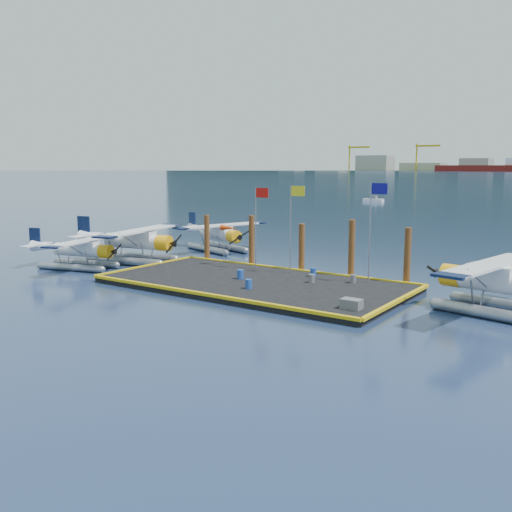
{
  "coord_description": "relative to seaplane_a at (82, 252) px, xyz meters",
  "views": [
    {
      "loc": [
        21.31,
        -30.58,
        7.98
      ],
      "look_at": [
        -1.23,
        2.0,
        1.7
      ],
      "focal_mm": 40.0,
      "sensor_mm": 36.0,
      "label": 1
    }
  ],
  "objects": [
    {
      "name": "ground",
      "position": [
        14.85,
        2.22,
        -1.34
      ],
      "size": [
        4000.0,
        4000.0,
        0.0
      ],
      "primitive_type": "plane",
      "color": "navy",
      "rests_on": "ground"
    },
    {
      "name": "dock",
      "position": [
        14.85,
        2.22,
        -1.14
      ],
      "size": [
        20.0,
        10.0,
        0.4
      ],
      "primitive_type": "cube",
      "color": "black",
      "rests_on": "ground"
    },
    {
      "name": "dock_bumpers",
      "position": [
        14.85,
        2.22,
        -0.85
      ],
      "size": [
        20.25,
        10.25,
        0.18
      ],
      "primitive_type": null,
      "color": "gold",
      "rests_on": "dock"
    },
    {
      "name": "seaplane_a",
      "position": [
        0.0,
        0.0,
        0.0
      ],
      "size": [
        8.06,
        8.67,
        3.09
      ],
      "rotation": [
        0.0,
        0.0,
        -1.29
      ],
      "color": "gray",
      "rests_on": "ground"
    },
    {
      "name": "seaplane_b",
      "position": [
        1.49,
        4.35,
        0.28
      ],
      "size": [
        9.71,
        10.54,
        3.73
      ],
      "rotation": [
        0.0,
        0.0,
        -1.35
      ],
      "color": "gray",
      "rests_on": "ground"
    },
    {
      "name": "seaplane_c",
      "position": [
        3.08,
        13.35,
        0.14
      ],
      "size": [
        8.91,
        9.53,
        3.41
      ],
      "rotation": [
        0.0,
        0.0,
        -1.88
      ],
      "color": "gray",
      "rests_on": "ground"
    },
    {
      "name": "seaplane_d",
      "position": [
        29.82,
        3.73,
        0.28
      ],
      "size": [
        9.63,
        10.53,
        3.72
      ],
      "rotation": [
        0.0,
        0.0,
        1.39
      ],
      "color": "gray",
      "rests_on": "ground"
    },
    {
      "name": "drum_0",
      "position": [
        13.73,
        2.19,
        -0.63
      ],
      "size": [
        0.45,
        0.45,
        0.63
      ],
      "primitive_type": "cylinder",
      "color": "#1B4297",
      "rests_on": "dock"
    },
    {
      "name": "drum_2",
      "position": [
        18.29,
        3.88,
        -0.67
      ],
      "size": [
        0.39,
        0.39,
        0.56
      ],
      "primitive_type": "cylinder",
      "color": "#5A5B5F",
      "rests_on": "dock"
    },
    {
      "name": "drum_3",
      "position": [
        15.98,
        -0.01,
        -0.64
      ],
      "size": [
        0.43,
        0.43,
        0.6
      ],
      "primitive_type": "cylinder",
      "color": "#1B4297",
      "rests_on": "dock"
    },
    {
      "name": "drum_4",
      "position": [
        20.59,
        5.31,
        -0.67
      ],
      "size": [
        0.39,
        0.39,
        0.55
      ],
      "primitive_type": "cylinder",
      "color": "#5A5B5F",
      "rests_on": "dock"
    },
    {
      "name": "drum_5",
      "position": [
        17.34,
        5.82,
        -0.65
      ],
      "size": [
        0.42,
        0.42,
        0.59
      ],
      "primitive_type": "cylinder",
      "color": "#1B4297",
      "rests_on": "dock"
    },
    {
      "name": "crate",
      "position": [
        23.46,
        -1.01,
        -0.67
      ],
      "size": [
        1.09,
        0.72,
        0.54
      ],
      "primitive_type": "cube",
      "color": "#5A5B5F",
      "rests_on": "dock"
    },
    {
      "name": "flagpole_red",
      "position": [
        12.55,
        6.02,
        3.05
      ],
      "size": [
        1.14,
        0.08,
        6.0
      ],
      "color": "gray",
      "rests_on": "dock"
    },
    {
      "name": "flagpole_yellow",
      "position": [
        15.55,
        6.02,
        3.17
      ],
      "size": [
        1.14,
        0.08,
        6.2
      ],
      "color": "gray",
      "rests_on": "dock"
    },
    {
      "name": "flagpole_blue",
      "position": [
        21.54,
        6.02,
        3.34
      ],
      "size": [
        1.14,
        0.08,
        6.5
      ],
      "color": "gray",
      "rests_on": "dock"
    },
    {
      "name": "windsock",
      "position": [
        9.82,
        6.02,
        1.88
      ],
      "size": [
        1.4,
        0.44,
        3.12
      ],
      "color": "gray",
      "rests_on": "dock"
    },
    {
      "name": "piling_0",
      "position": [
        6.35,
        7.62,
        0.66
      ],
      "size": [
        0.44,
        0.44,
        4.0
      ],
      "primitive_type": "cylinder",
      "color": "#4E2816",
      "rests_on": "ground"
    },
    {
      "name": "piling_1",
      "position": [
        10.85,
        7.62,
        0.76
      ],
      "size": [
        0.44,
        0.44,
        4.2
      ],
      "primitive_type": "cylinder",
      "color": "#4E2816",
      "rests_on": "ground"
    },
    {
      "name": "piling_2",
      "position": [
        15.35,
        7.62,
        0.56
      ],
      "size": [
        0.44,
        0.44,
        3.8
      ],
      "primitive_type": "cylinder",
      "color": "#4E2816",
      "rests_on": "ground"
    },
    {
      "name": "piling_3",
      "position": [
        19.35,
        7.62,
        0.81
      ],
      "size": [
        0.44,
        0.44,
        4.3
      ],
      "primitive_type": "cylinder",
      "color": "#4E2816",
      "rests_on": "ground"
    },
    {
      "name": "piling_4",
      "position": [
        23.35,
        7.62,
        0.66
      ],
      "size": [
        0.44,
        0.44,
        4.0
      ],
      "primitive_type": "cylinder",
      "color": "#4E2816",
      "rests_on": "ground"
    }
  ]
}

